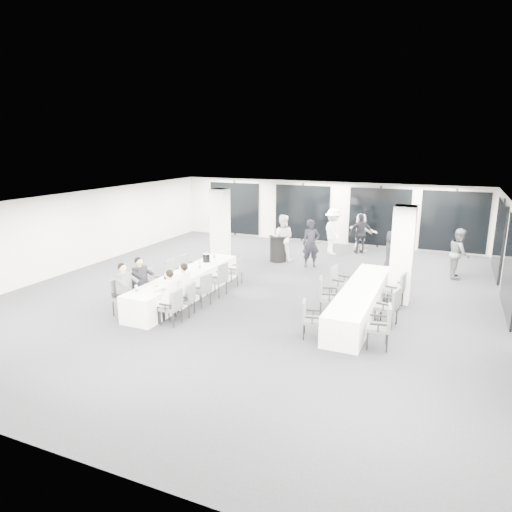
{
  "coord_description": "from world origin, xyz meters",
  "views": [
    {
      "loc": [
        5.36,
        -12.21,
        4.5
      ],
      "look_at": [
        0.18,
        -0.2,
        1.24
      ],
      "focal_mm": 32.0,
      "sensor_mm": 36.0,
      "label": 1
    }
  ],
  "objects": [
    {
      "name": "cocktail_table",
      "position": [
        -0.67,
        3.94,
        0.51
      ],
      "size": [
        0.72,
        0.72,
        1.01
      ],
      "color": "black",
      "rests_on": "floor"
    },
    {
      "name": "chair_side_left_far",
      "position": [
        2.51,
        0.5,
        0.56
      ],
      "size": [
        0.55,
        0.6,
        0.98
      ],
      "rotation": [
        0.0,
        0.0,
        -1.7
      ],
      "color": "#4D5054",
      "rests_on": "floor"
    },
    {
      "name": "chair_main_left_second",
      "position": [
        -2.51,
        -2.36,
        0.57
      ],
      "size": [
        0.6,
        0.63,
        1.01
      ],
      "rotation": [
        0.0,
        0.0,
        -1.37
      ],
      "color": "#4D5054",
      "rests_on": "floor"
    },
    {
      "name": "chair_main_left_near",
      "position": [
        -2.51,
        -3.03,
        0.56
      ],
      "size": [
        0.51,
        0.57,
        0.99
      ],
      "rotation": [
        0.0,
        0.0,
        -1.59
      ],
      "color": "#4D5054",
      "rests_on": "floor"
    },
    {
      "name": "chair_side_right_far",
      "position": [
        4.19,
        0.45,
        0.57
      ],
      "size": [
        0.55,
        0.6,
        0.99
      ],
      "rotation": [
        0.0,
        0.0,
        1.46
      ],
      "color": "#4D5054",
      "rests_on": "floor"
    },
    {
      "name": "wine_glass",
      "position": [
        -1.41,
        -3.06,
        0.88
      ],
      "size": [
        0.07,
        0.07,
        0.18
      ],
      "color": "silver",
      "rests_on": "banquet_table_main"
    },
    {
      "name": "ice_bucket_far",
      "position": [
        -1.76,
        0.24,
        0.88
      ],
      "size": [
        0.24,
        0.24,
        0.27
      ],
      "primitive_type": "cylinder",
      "color": "black",
      "rests_on": "banquet_table_main"
    },
    {
      "name": "room",
      "position": [
        0.89,
        1.11,
        1.39
      ],
      "size": [
        14.04,
        16.04,
        2.84
      ],
      "color": "#26262B",
      "rests_on": "ground"
    },
    {
      "name": "standing_guest_f",
      "position": [
        1.9,
        7.09,
        0.91
      ],
      "size": [
        1.75,
        1.41,
        1.81
      ],
      "primitive_type": "imported",
      "rotation": [
        0.0,
        0.0,
        2.6
      ],
      "color": "white",
      "rests_on": "floor"
    },
    {
      "name": "seated_guest_d",
      "position": [
        -1.01,
        -2.42,
        0.81
      ],
      "size": [
        0.5,
        0.38,
        1.44
      ],
      "rotation": [
        0.0,
        0.0,
        1.57
      ],
      "color": "white",
      "rests_on": "floor"
    },
    {
      "name": "column_right",
      "position": [
        4.2,
        1.0,
        1.4
      ],
      "size": [
        0.6,
        0.6,
        2.8
      ],
      "primitive_type": "cube",
      "color": "white",
      "rests_on": "floor"
    },
    {
      "name": "chair_main_right_second",
      "position": [
        -0.85,
        -2.41,
        0.51
      ],
      "size": [
        0.52,
        0.55,
        0.89
      ],
      "rotation": [
        0.0,
        0.0,
        1.73
      ],
      "color": "#4D5054",
      "rests_on": "floor"
    },
    {
      "name": "chair_side_right_mid",
      "position": [
        4.18,
        -1.01,
        0.56
      ],
      "size": [
        0.59,
        0.62,
        0.98
      ],
      "rotation": [
        0.0,
        0.0,
        1.37
      ],
      "color": "#4D5054",
      "rests_on": "floor"
    },
    {
      "name": "seated_guest_b",
      "position": [
        -2.35,
        -2.34,
        0.81
      ],
      "size": [
        0.5,
        0.38,
        1.44
      ],
      "rotation": [
        0.0,
        0.0,
        -1.57
      ],
      "color": "black",
      "rests_on": "floor"
    },
    {
      "name": "chair_main_right_far",
      "position": [
        -0.85,
        0.58,
        0.51
      ],
      "size": [
        0.47,
        0.52,
        0.89
      ],
      "rotation": [
        0.0,
        0.0,
        1.61
      ],
      "color": "#4D5054",
      "rests_on": "floor"
    },
    {
      "name": "standing_guest_e",
      "position": [
        3.62,
        3.48,
        0.92
      ],
      "size": [
        0.91,
        1.03,
        1.83
      ],
      "primitive_type": "imported",
      "rotation": [
        0.0,
        0.0,
        2.09
      ],
      "color": "black",
      "rests_on": "floor"
    },
    {
      "name": "seated_guest_c",
      "position": [
        -1.01,
        -3.09,
        0.81
      ],
      "size": [
        0.5,
        0.38,
        1.44
      ],
      "rotation": [
        0.0,
        0.0,
        1.57
      ],
      "color": "white",
      "rests_on": "floor"
    },
    {
      "name": "column_left",
      "position": [
        -2.8,
        3.2,
        1.4
      ],
      "size": [
        0.6,
        0.6,
        2.8
      ],
      "primitive_type": "cube",
      "color": "white",
      "rests_on": "floor"
    },
    {
      "name": "chair_side_left_mid",
      "position": [
        2.51,
        -0.9,
        0.59
      ],
      "size": [
        0.63,
        0.66,
        1.03
      ],
      "rotation": [
        0.0,
        0.0,
        -1.33
      ],
      "color": "#4D5054",
      "rests_on": "floor"
    },
    {
      "name": "standing_guest_d",
      "position": [
        2.01,
        6.53,
        0.94
      ],
      "size": [
        1.27,
        1.07,
        1.88
      ],
      "primitive_type": "imported",
      "rotation": [
        0.0,
        0.0,
        3.63
      ],
      "color": "black",
      "rests_on": "floor"
    },
    {
      "name": "banquet_table_main",
      "position": [
        -1.68,
        -1.15,
        0.38
      ],
      "size": [
        0.9,
        5.0,
        0.75
      ],
      "primitive_type": "cube",
      "color": "white",
      "rests_on": "floor"
    },
    {
      "name": "chair_main_right_mid",
      "position": [
        -0.85,
        -1.6,
        0.53
      ],
      "size": [
        0.54,
        0.58,
        0.93
      ],
      "rotation": [
        0.0,
        0.0,
        1.39
      ],
      "color": "#4D5054",
      "rests_on": "floor"
    },
    {
      "name": "standing_guest_b",
      "position": [
        -0.56,
        4.08,
        1.03
      ],
      "size": [
        1.1,
        0.81,
        2.06
      ],
      "primitive_type": "imported",
      "rotation": [
        0.0,
        0.0,
        3.36
      ],
      "color": "white",
      "rests_on": "floor"
    },
    {
      "name": "banquet_table_side",
      "position": [
        3.35,
        -0.49,
        0.38
      ],
      "size": [
        0.9,
        5.0,
        0.75
      ],
      "primitive_type": "cube",
      "color": "white",
      "rests_on": "floor"
    },
    {
      "name": "plate_a",
      "position": [
        -1.7,
        -2.59,
        0.76
      ],
      "size": [
        0.2,
        0.2,
        0.03
      ],
      "color": "white",
      "rests_on": "banquet_table_main"
    },
    {
      "name": "plate_c",
      "position": [
        -1.67,
        -1.75,
        0.76
      ],
      "size": [
        0.21,
        0.21,
        0.03
      ],
      "color": "white",
      "rests_on": "banquet_table_main"
    },
    {
      "name": "water_bottle_a",
      "position": [
        -1.83,
        -3.25,
        0.86
      ],
      "size": [
        0.07,
        0.07,
        0.23
      ],
      "primitive_type": "cylinder",
      "color": "silver",
      "rests_on": "banquet_table_main"
    },
    {
      "name": "ice_bucket_near",
      "position": [
        -1.65,
        -2.1,
        0.87
      ],
      "size": [
        0.21,
        0.21,
        0.24
      ],
      "primitive_type": "cylinder",
      "color": "black",
      "rests_on": "banquet_table_main"
    },
    {
      "name": "chair_side_left_near",
      "position": [
        2.52,
        -2.46,
        0.51
      ],
      "size": [
        0.55,
        0.57,
        0.9
      ],
      "rotation": [
        0.0,
        0.0,
        -1.33
      ],
      "color": "#4D5054",
      "rests_on": "floor"
    },
    {
      "name": "water_bottle_b",
      "position": [
        -1.49,
        -0.63,
        0.86
      ],
      "size": [
        0.07,
        0.07,
        0.23
      ],
      "primitive_type": "cylinder",
      "color": "silver",
      "rests_on": "banquet_table_main"
    },
    {
      "name": "chair_main_right_near",
      "position": [
        -0.85,
        -3.09,
        0.52
      ],
      "size": [
        0.47,
        0.52,
        0.92
      ],
      "rotation": [
        0.0,
        0.0,
        1.58
      ],
      "color": "#4D5054",
      "rests_on": "floor"
    },
    {
      "name": "chair_main_left_mid",
      "position": [
        -2.5,
        -1.59,
        0.51
      ],
      "size": [
        0.54,
        0.57,
        0.9
      ],
      "rotation": [
        0.0,
        0.0,
        -1.34
      ],
      "color": "#4D5054",
      "rests_on": "floor"
    },
    {
      "name": "chair_main_right_fourth",
      "position": [
        -0.84,
        -0.63,
        0.57
      ],
      "size": [
        0.55,
        0.6,
        1.0
      ],
      "rotation": [
        0.0,
        0.0,
        1.48
      ],
      "color": "#4D5054",
      "rests_on": "floor"
    },
    {
      "name": "standing_guest_c",
      "position": [
        0.97,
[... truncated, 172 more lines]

